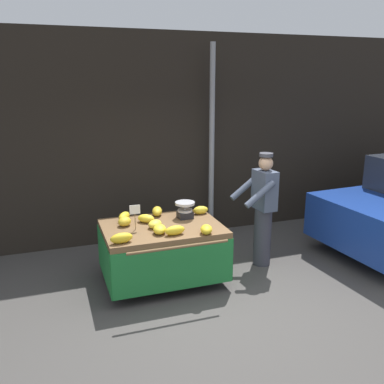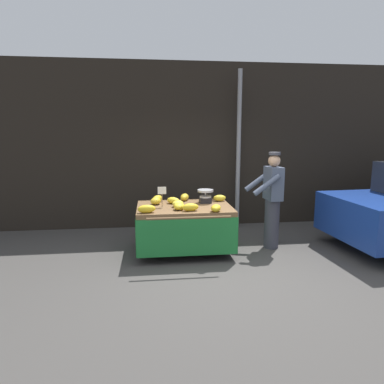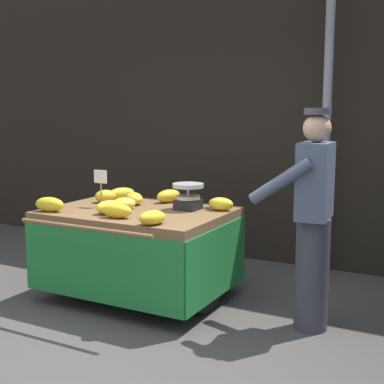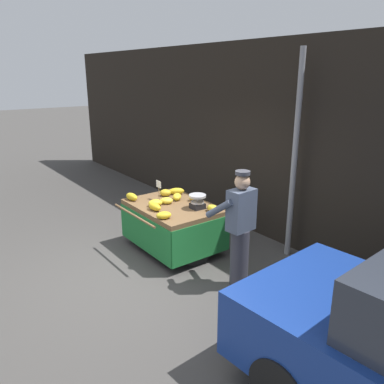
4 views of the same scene
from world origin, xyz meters
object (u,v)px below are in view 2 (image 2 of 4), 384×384
banana_bunch_6 (156,201)px  vendor_person (272,200)px  price_sign (162,192)px  banana_bunch_9 (190,207)px  banana_bunch_0 (216,208)px  banana_bunch_5 (178,204)px  banana_bunch_8 (220,198)px  banana_bunch_4 (173,200)px  banana_cart (184,218)px  banana_bunch_1 (147,209)px  banana_bunch_3 (185,197)px  weighing_scale (205,196)px  banana_bunch_2 (179,206)px  street_pole (238,151)px  banana_bunch_7 (157,199)px

banana_bunch_6 → vendor_person: (2.04, -0.11, -0.01)m
price_sign → banana_bunch_9: price_sign is taller
banana_bunch_0 → banana_bunch_9: bearing=168.1°
banana_bunch_5 → banana_bunch_8: banana_bunch_8 is taller
banana_bunch_4 → banana_bunch_5: size_ratio=1.13×
price_sign → banana_cart: bearing=6.4°
banana_bunch_1 → banana_bunch_5: bearing=36.8°
price_sign → banana_bunch_3: 0.68m
banana_bunch_6 → banana_bunch_9: same height
weighing_scale → banana_bunch_1: (-1.03, -0.65, -0.05)m
banana_bunch_2 → banana_bunch_8: same height
street_pole → weighing_scale: street_pole is taller
banana_bunch_6 → banana_cart: bearing=-18.7°
vendor_person → banana_bunch_4: bearing=175.1°
banana_bunch_2 → vendor_person: bearing=11.2°
banana_bunch_1 → banana_bunch_7: 0.84m
banana_cart → banana_bunch_5: 0.30m
banana_bunch_3 → vendor_person: 1.56m
banana_bunch_0 → banana_bunch_7: (-0.90, 0.86, 0.00)m
banana_bunch_1 → banana_bunch_4: banana_bunch_1 is taller
banana_bunch_8 → banana_bunch_4: bearing=-172.7°
weighing_scale → banana_bunch_9: weighing_scale is taller
banana_cart → banana_bunch_3: banana_bunch_3 is taller
banana_bunch_9 → banana_bunch_1: bearing=-176.1°
banana_bunch_5 → banana_cart: bearing=25.7°
banana_cart → price_sign: bearing=-173.6°
vendor_person → price_sign: bearing=-177.2°
banana_bunch_1 → banana_bunch_3: banana_bunch_1 is taller
banana_bunch_0 → banana_bunch_3: 1.02m
banana_cart → banana_bunch_4: (-0.17, 0.20, 0.28)m
street_pole → banana_cart: size_ratio=2.07×
street_pole → banana_bunch_6: (-1.78, -1.29, -0.78)m
banana_bunch_8 → vendor_person: vendor_person is taller
banana_bunch_8 → banana_bunch_9: size_ratio=0.85×
banana_bunch_1 → banana_bunch_5: (0.52, 0.39, -0.01)m
banana_bunch_9 → vendor_person: vendor_person is taller
banana_bunch_2 → banana_bunch_3: size_ratio=0.87×
banana_bunch_4 → banana_bunch_9: bearing=-68.7°
banana_bunch_4 → banana_bunch_8: (0.85, 0.11, 0.00)m
banana_cart → banana_bunch_6: (-0.48, 0.16, 0.28)m
banana_bunch_7 → vendor_person: size_ratio=0.16×
price_sign → banana_bunch_2: 0.40m
banana_bunch_7 → banana_bunch_4: bearing=-33.1°
banana_cart → banana_bunch_4: banana_bunch_4 is taller
price_sign → banana_bunch_4: (0.20, 0.25, -0.19)m
banana_bunch_7 → banana_bunch_3: bearing=8.9°
banana_bunch_4 → banana_cart: bearing=-49.6°
price_sign → banana_bunch_4: 0.37m
banana_bunch_9 → banana_bunch_7: bearing=123.0°
street_pole → banana_bunch_5: (-1.41, -1.50, -0.79)m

